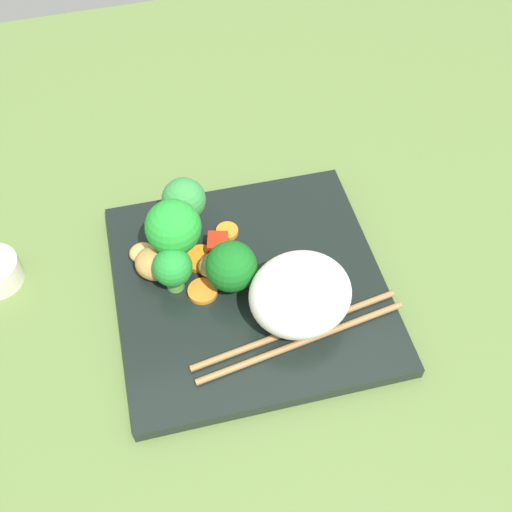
{
  "coord_description": "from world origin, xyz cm",
  "views": [
    {
      "loc": [
        -8.71,
        -34.01,
        51.08
      ],
      "look_at": [
        1.03,
        1.44,
        3.39
      ],
      "focal_mm": 43.91,
      "sensor_mm": 36.0,
      "label": 1
    }
  ],
  "objects": [
    {
      "name": "broccoli_floret_0",
      "position": [
        -6.18,
        4.62,
        6.1
      ],
      "size": [
        5.37,
        5.37,
        7.66
      ],
      "color": "#5E9E4A",
      "rests_on": "square_plate"
    },
    {
      "name": "rice_mound",
      "position": [
        3.43,
        -4.76,
        4.69
      ],
      "size": [
        10.43,
        9.68,
        6.61
      ],
      "primitive_type": "ellipsoid",
      "rotation": [
        0.0,
        0.0,
        0.13
      ],
      "color": "white",
      "rests_on": "square_plate"
    },
    {
      "name": "square_plate",
      "position": [
        0.0,
        0.0,
        0.69
      ],
      "size": [
        26.52,
        26.52,
        1.39
      ],
      "primitive_type": "cube",
      "rotation": [
        0.0,
        0.0,
        -0.03
      ],
      "color": "black",
      "rests_on": "ground_plane"
    },
    {
      "name": "ground_plane",
      "position": [
        0.0,
        0.0,
        -1.0
      ],
      "size": [
        110.0,
        110.0,
        2.0
      ],
      "primitive_type": "cube",
      "color": "#5B763A"
    },
    {
      "name": "pepper_chunk_1",
      "position": [
        -5.98,
        7.3,
        2.08
      ],
      "size": [
        3.04,
        3.02,
        1.39
      ],
      "primitive_type": "cube",
      "rotation": [
        0.0,
        0.0,
        3.99
      ],
      "color": "red",
      "rests_on": "square_plate"
    },
    {
      "name": "broccoli_floret_3",
      "position": [
        -7.01,
        1.47,
        4.23
      ],
      "size": [
        3.76,
        3.76,
        4.98
      ],
      "color": "#53953D",
      "rests_on": "square_plate"
    },
    {
      "name": "broccoli_floret_1",
      "position": [
        -4.43,
        8.44,
        5.48
      ],
      "size": [
        4.39,
        4.39,
        6.55
      ],
      "color": "#82C05B",
      "rests_on": "square_plate"
    },
    {
      "name": "carrot_slice_0",
      "position": [
        -4.67,
        -0.32,
        1.63
      ],
      "size": [
        4.0,
        4.0,
        0.49
      ],
      "primitive_type": "cylinder",
      "rotation": [
        0.0,
        0.0,
        0.59
      ],
      "color": "orange",
      "rests_on": "square_plate"
    },
    {
      "name": "chicken_piece_0",
      "position": [
        -8.52,
        3.57,
        2.86
      ],
      "size": [
        5.32,
        5.25,
        2.94
      ],
      "primitive_type": "ellipsoid",
      "rotation": [
        0.0,
        0.0,
        2.5
      ],
      "color": "#BA8947",
      "rests_on": "square_plate"
    },
    {
      "name": "carrot_slice_2",
      "position": [
        0.5,
        2.11,
        1.77
      ],
      "size": [
        2.8,
        2.8,
        0.77
      ],
      "primitive_type": "cylinder",
      "rotation": [
        0.0,
        0.0,
        0.29
      ],
      "color": "orange",
      "rests_on": "square_plate"
    },
    {
      "name": "chopstick_pair",
      "position": [
        2.73,
        -7.16,
        1.69
      ],
      "size": [
        20.58,
        4.77,
        0.61
      ],
      "rotation": [
        0.0,
        0.0,
        6.42
      ],
      "color": "#996B3E",
      "rests_on": "square_plate"
    },
    {
      "name": "chicken_piece_1",
      "position": [
        -3.15,
        2.09,
        2.55
      ],
      "size": [
        3.3,
        2.88,
        2.32
      ],
      "primitive_type": "ellipsoid",
      "rotation": [
        0.0,
        0.0,
        3.29
      ],
      "color": "tan",
      "rests_on": "square_plate"
    },
    {
      "name": "chicken_piece_2",
      "position": [
        -9.54,
        5.77,
        2.15
      ],
      "size": [
        2.82,
        2.64,
        1.52
      ],
      "primitive_type": "ellipsoid",
      "rotation": [
        0.0,
        0.0,
        3.28
      ],
      "color": "tan",
      "rests_on": "square_plate"
    },
    {
      "name": "pepper_chunk_0",
      "position": [
        -2.1,
        4.38,
        2.43
      ],
      "size": [
        2.53,
        2.69,
        2.09
      ],
      "primitive_type": "cube",
      "rotation": [
        0.0,
        0.0,
        1.28
      ],
      "color": "red",
      "rests_on": "square_plate"
    },
    {
      "name": "broccoli_floret_2",
      "position": [
        -1.74,
        0.17,
        4.52
      ],
      "size": [
        4.88,
        4.88,
        5.64
      ],
      "color": "#549941",
      "rests_on": "square_plate"
    },
    {
      "name": "carrot_slice_1",
      "position": [
        -0.63,
        6.62,
        1.65
      ],
      "size": [
        3.23,
        3.23,
        0.51
      ],
      "primitive_type": "cylinder",
      "rotation": [
        0.0,
        0.0,
        5.57
      ],
      "color": "orange",
      "rests_on": "square_plate"
    },
    {
      "name": "carrot_slice_3",
      "position": [
        -4.06,
        3.88,
        1.66
      ],
      "size": [
        4.2,
        4.2,
        0.54
      ],
      "primitive_type": "cylinder",
      "rotation": [
        0.0,
        0.0,
        1.16
      ],
      "color": "orange",
      "rests_on": "square_plate"
    }
  ]
}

